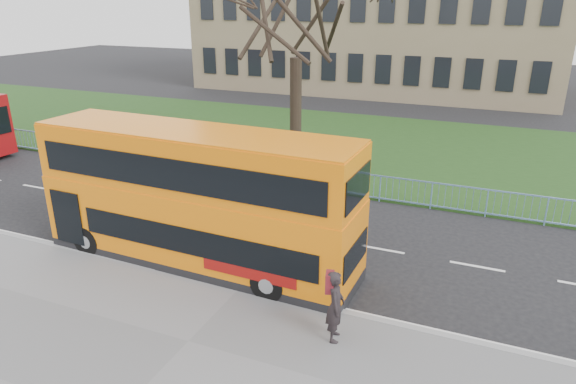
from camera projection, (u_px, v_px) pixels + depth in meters
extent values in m
plane|color=black|center=(264.00, 266.00, 15.61)|extent=(120.00, 120.00, 0.00)
cube|color=gray|center=(240.00, 289.00, 14.25)|extent=(80.00, 0.20, 0.14)
cube|color=#1C3C15|center=(376.00, 147.00, 27.93)|extent=(80.00, 15.40, 0.08)
cube|color=#817052|center=(381.00, 6.00, 45.11)|extent=(30.00, 15.00, 14.00)
cube|color=orange|center=(198.00, 225.00, 15.43)|extent=(9.88, 2.63, 1.82)
cube|color=orange|center=(196.00, 192.00, 15.05)|extent=(9.88, 2.63, 0.31)
cube|color=orange|center=(194.00, 160.00, 14.71)|extent=(9.83, 2.58, 1.64)
cube|color=black|center=(191.00, 242.00, 14.19)|extent=(7.57, 0.26, 0.79)
cube|color=black|center=(170.00, 175.00, 13.75)|extent=(9.03, 0.31, 0.89)
cylinder|color=black|center=(88.00, 241.00, 16.16)|extent=(0.98, 0.29, 0.97)
cylinder|color=black|center=(268.00, 284.00, 13.70)|extent=(0.98, 0.29, 0.97)
imported|color=black|center=(335.00, 306.00, 11.81)|extent=(0.57, 0.73, 1.77)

